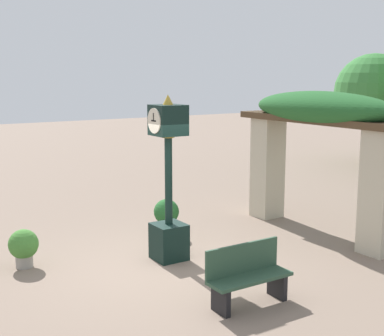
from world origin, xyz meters
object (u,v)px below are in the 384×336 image
(park_bench, at_px, (248,276))
(potted_plant_near_right, at_px, (166,214))
(potted_plant_near_left, at_px, (24,246))
(pedestal_clock, at_px, (169,187))

(park_bench, bearing_deg, potted_plant_near_right, 79.13)
(potted_plant_near_right, xyz_separation_m, park_bench, (3.59, -0.69, -0.04))
(potted_plant_near_left, distance_m, park_bench, 4.07)
(potted_plant_near_left, height_order, park_bench, park_bench)
(pedestal_clock, height_order, potted_plant_near_left, pedestal_clock)
(pedestal_clock, height_order, potted_plant_near_right, pedestal_clock)
(pedestal_clock, bearing_deg, potted_plant_near_left, -113.18)
(potted_plant_near_right, bearing_deg, pedestal_clock, -28.07)
(potted_plant_near_left, relative_size, potted_plant_near_right, 0.87)
(pedestal_clock, relative_size, park_bench, 2.28)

